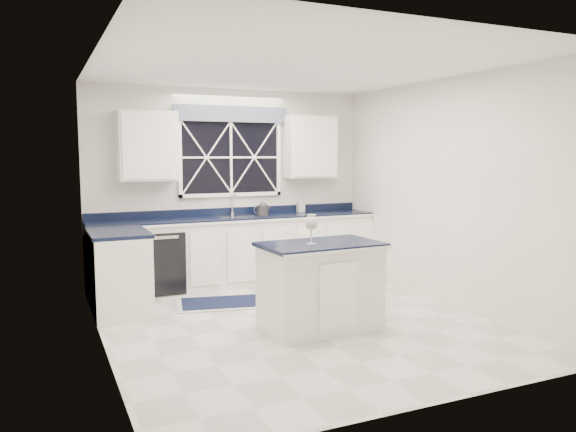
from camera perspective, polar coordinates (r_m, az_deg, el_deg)
name	(u,v)px	position (r m, az deg, el deg)	size (l,w,h in m)	color
ground	(297,321)	(6.17, 0.96, -10.64)	(4.50, 4.50, 0.00)	silver
back_wall	(230,186)	(8.01, -5.89, 3.08)	(4.00, 0.10, 2.70)	beige
base_cabinets	(218,255)	(7.58, -7.08, -3.98)	(3.99, 1.60, 0.90)	white
countertop	(237,218)	(7.76, -5.15, -0.20)	(3.98, 0.64, 0.04)	black
dishwasher	(158,261)	(7.56, -13.04, -4.43)	(0.60, 0.58, 0.82)	black
window	(231,152)	(7.95, -5.82, 6.52)	(1.65, 0.09, 1.26)	black
upper_cabinets	(234,147)	(7.84, -5.54, 7.04)	(3.10, 0.34, 0.90)	white
faucet	(233,204)	(7.93, -5.63, 1.23)	(0.05, 0.20, 0.30)	#B0B1B3
island	(320,286)	(5.80, 3.31, -7.11)	(1.25, 0.79, 0.90)	white
rug	(225,303)	(6.91, -6.46, -8.73)	(1.26, 0.92, 0.02)	#B1B0AC
kettle	(263,209)	(7.89, -2.59, 0.75)	(0.28, 0.19, 0.20)	#323235
wine_glass	(311,224)	(5.58, 2.40, -0.79)	(0.13, 0.13, 0.30)	silver
soap_bottle	(301,204)	(8.36, 1.31, 1.19)	(0.10, 0.10, 0.22)	silver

